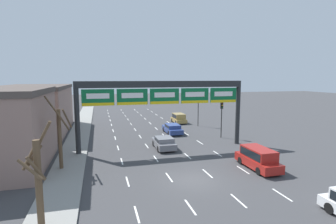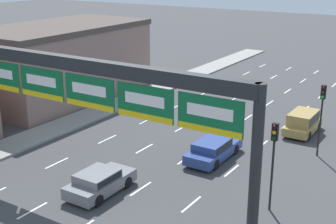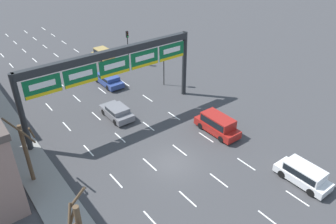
# 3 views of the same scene
# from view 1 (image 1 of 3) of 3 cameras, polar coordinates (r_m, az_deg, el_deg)

# --- Properties ---
(ground_plane) EXTENTS (220.00, 220.00, 0.00)m
(ground_plane) POSITION_cam_1_polar(r_m,az_deg,el_deg) (21.10, 5.45, -14.53)
(ground_plane) COLOR #3D3D3F
(sidewalk_left) EXTENTS (2.80, 110.00, 0.15)m
(sidewalk_left) POSITION_cam_1_polar(r_m,az_deg,el_deg) (20.11, -22.46, -16.00)
(sidewalk_left) COLOR gray
(sidewalk_left) RESTS_ON ground_plane
(lane_dashes) EXTENTS (10.02, 67.00, 0.01)m
(lane_dashes) POSITION_cam_1_polar(r_m,az_deg,el_deg) (33.50, -2.62, -6.13)
(lane_dashes) COLOR white
(lane_dashes) RESTS_ON ground_plane
(sign_gantry) EXTENTS (18.61, 0.70, 7.54)m
(sign_gantry) POSITION_cam_1_polar(r_m,az_deg,el_deg) (28.49, -0.88, 3.67)
(sign_gantry) COLOR #232628
(sign_gantry) RESTS_ON ground_plane
(building_far) EXTENTS (8.86, 16.78, 6.79)m
(building_far) POSITION_cam_1_polar(r_m,az_deg,el_deg) (42.21, -26.98, 0.58)
(building_far) COLOR gray
(building_far) RESTS_ON ground_plane
(car_blue) EXTENTS (1.94, 4.85, 1.33)m
(car_blue) POSITION_cam_1_polar(r_m,az_deg,el_deg) (37.37, 0.96, -3.57)
(car_blue) COLOR navy
(car_blue) RESTS_ON ground_plane
(suv_red) EXTENTS (1.87, 4.75, 1.84)m
(suv_red) POSITION_cam_1_polar(r_m,az_deg,el_deg) (24.43, 19.01, -9.29)
(suv_red) COLOR maroon
(suv_red) RESTS_ON ground_plane
(car_grey) EXTENTS (1.98, 4.18, 1.33)m
(car_grey) POSITION_cam_1_polar(r_m,az_deg,el_deg) (29.44, -0.89, -6.61)
(car_grey) COLOR slate
(car_grey) RESTS_ON ground_plane
(suv_gold) EXTENTS (1.87, 4.04, 1.66)m
(suv_gold) POSITION_cam_1_polar(r_m,az_deg,el_deg) (45.78, 2.35, -1.26)
(suv_gold) COLOR #A88947
(suv_gold) RESTS_ON ground_plane
(traffic_light_near_gantry) EXTENTS (0.30, 0.35, 4.75)m
(traffic_light_near_gantry) POSITION_cam_1_polar(r_m,az_deg,el_deg) (34.95, 11.61, -0.06)
(traffic_light_near_gantry) COLOR black
(traffic_light_near_gantry) RESTS_ON ground_plane
(traffic_light_mid_block) EXTENTS (0.30, 0.35, 4.82)m
(traffic_light_mid_block) POSITION_cam_1_polar(r_m,az_deg,el_deg) (42.70, 6.61, 1.46)
(traffic_light_mid_block) COLOR black
(traffic_light_mid_block) RESTS_ON ground_plane
(tree_bare_closest) EXTENTS (1.64, 1.66, 5.60)m
(tree_bare_closest) POSITION_cam_1_polar(r_m,az_deg,el_deg) (15.26, -26.47, -12.63)
(tree_bare_closest) COLOR brown
(tree_bare_closest) RESTS_ON sidewalk_left
(tree_bare_second) EXTENTS (2.03, 1.56, 6.30)m
(tree_bare_second) POSITION_cam_1_polar(r_m,az_deg,el_deg) (23.97, -22.43, -4.51)
(tree_bare_second) COLOR brown
(tree_bare_second) RESTS_ON sidewalk_left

